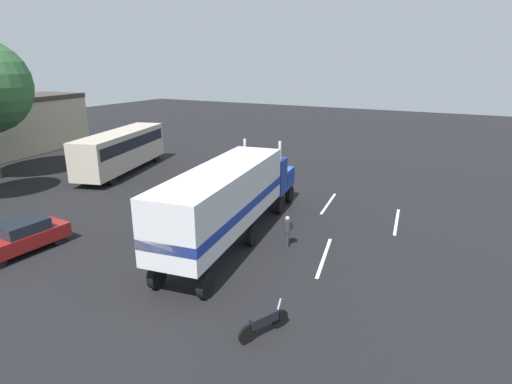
{
  "coord_description": "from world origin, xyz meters",
  "views": [
    {
      "loc": [
        -23.41,
        -11.45,
        8.93
      ],
      "look_at": [
        -2.76,
        -0.49,
        1.6
      ],
      "focal_mm": 29.28,
      "sensor_mm": 36.0,
      "label": 1
    }
  ],
  "objects_px": {
    "parked_bus": "(121,148)",
    "motorcycle": "(264,322)",
    "semi_truck": "(232,195)",
    "person_bystander": "(288,230)",
    "parked_car": "(20,237)"
  },
  "relations": [
    {
      "from": "parked_car",
      "to": "motorcycle",
      "type": "distance_m",
      "value": 13.4
    },
    {
      "from": "parked_bus",
      "to": "motorcycle",
      "type": "relative_size",
      "value": 5.73
    },
    {
      "from": "parked_car",
      "to": "parked_bus",
      "type": "bearing_deg",
      "value": 27.16
    },
    {
      "from": "parked_bus",
      "to": "parked_car",
      "type": "distance_m",
      "value": 15.59
    },
    {
      "from": "parked_bus",
      "to": "person_bystander",
      "type": "bearing_deg",
      "value": -111.39
    },
    {
      "from": "parked_bus",
      "to": "semi_truck",
      "type": "bearing_deg",
      "value": -116.93
    },
    {
      "from": "semi_truck",
      "to": "parked_bus",
      "type": "height_order",
      "value": "semi_truck"
    },
    {
      "from": "semi_truck",
      "to": "parked_car",
      "type": "relative_size",
      "value": 3.21
    },
    {
      "from": "person_bystander",
      "to": "motorcycle",
      "type": "bearing_deg",
      "value": -162.36
    },
    {
      "from": "semi_truck",
      "to": "parked_car",
      "type": "bearing_deg",
      "value": 125.35
    },
    {
      "from": "semi_truck",
      "to": "parked_bus",
      "type": "xyz_separation_m",
      "value": [
        7.87,
        15.5,
        -0.46
      ]
    },
    {
      "from": "person_bystander",
      "to": "parked_bus",
      "type": "height_order",
      "value": "parked_bus"
    },
    {
      "from": "parked_car",
      "to": "motorcycle",
      "type": "xyz_separation_m",
      "value": [
        -0.23,
        -13.39,
        -0.33
      ]
    },
    {
      "from": "parked_car",
      "to": "motorcycle",
      "type": "relative_size",
      "value": 2.28
    },
    {
      "from": "semi_truck",
      "to": "person_bystander",
      "type": "bearing_deg",
      "value": -75.87
    }
  ]
}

